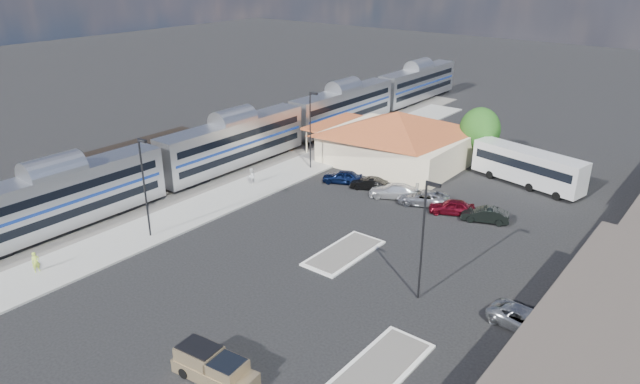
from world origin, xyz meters
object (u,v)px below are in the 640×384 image
Objects in this scene: station_depot at (396,137)px; suv at (526,321)px; pickup_truck at (215,368)px; coach_bus at (528,166)px.

station_depot is 33.24m from suv.
suv is at bearing -43.83° from station_depot.
suv is at bearing -44.40° from pickup_truck.
station_depot is 3.45× the size of pickup_truck.
pickup_truck is 20.01m from suv.
station_depot reaches higher than suv.
coach_bus reaches higher than suv.
pickup_truck is 0.43× the size of coach_bus.
station_depot is at bearing 10.19° from pickup_truck.
coach_bus is (-9.16, 25.27, 1.54)m from suv.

